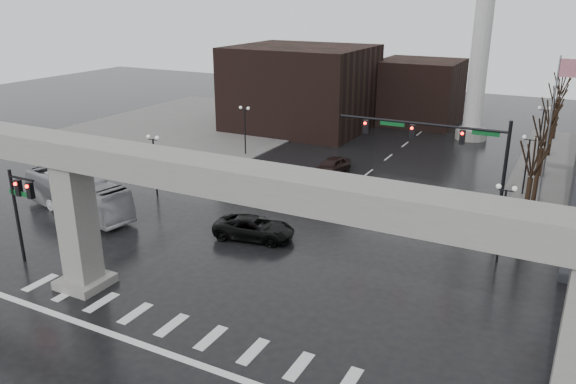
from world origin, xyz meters
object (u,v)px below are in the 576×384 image
Objects in this scene: signal_mast_arm at (449,146)px; far_car at (332,166)px; pickup_truck at (254,228)px; city_bus at (78,194)px.

signal_mast_arm is 14.86m from far_car.
signal_mast_arm reaches higher than far_car.
pickup_truck is at bearing -141.37° from signal_mast_arm.
pickup_truck is 15.98m from far_car.
pickup_truck is at bearing -70.28° from city_bus.
pickup_truck is at bearing -76.79° from far_car.
signal_mast_arm is at bearing -22.36° from far_car.
city_bus is at bearing -116.85° from far_car.
signal_mast_arm is at bearing -55.52° from city_bus.
city_bus is (-14.26, -2.12, 0.74)m from pickup_truck.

